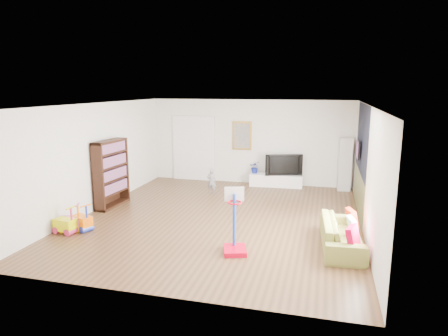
% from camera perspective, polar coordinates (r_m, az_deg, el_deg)
% --- Properties ---
extents(floor, '(6.50, 7.50, 0.00)m').
position_cam_1_polar(floor, '(9.65, -0.60, -7.17)').
color(floor, brown).
rests_on(floor, ground).
extents(ceiling, '(6.50, 7.50, 0.00)m').
position_cam_1_polar(ceiling, '(9.15, -0.63, 9.06)').
color(ceiling, white).
rests_on(ceiling, ground).
extents(wall_back, '(6.50, 0.00, 2.70)m').
position_cam_1_polar(wall_back, '(12.92, 3.72, 3.74)').
color(wall_back, silver).
rests_on(wall_back, ground).
extents(wall_front, '(6.50, 0.00, 2.70)m').
position_cam_1_polar(wall_front, '(5.87, -10.22, -5.92)').
color(wall_front, silver).
rests_on(wall_front, ground).
extents(wall_left, '(0.00, 7.50, 2.70)m').
position_cam_1_polar(wall_left, '(10.61, -17.82, 1.51)').
color(wall_left, silver).
rests_on(wall_left, ground).
extents(wall_right, '(0.00, 7.50, 2.70)m').
position_cam_1_polar(wall_right, '(9.04, 19.70, -0.27)').
color(wall_right, silver).
rests_on(wall_right, ground).
extents(navy_accent, '(0.01, 3.20, 1.70)m').
position_cam_1_polar(navy_accent, '(10.34, 19.14, 3.98)').
color(navy_accent, black).
rests_on(navy_accent, wall_right).
extents(olive_wainscot, '(0.01, 3.20, 1.00)m').
position_cam_1_polar(olive_wainscot, '(10.59, 18.67, -3.28)').
color(olive_wainscot, brown).
rests_on(olive_wainscot, wall_right).
extents(doorway, '(1.45, 0.06, 2.10)m').
position_cam_1_polar(doorway, '(13.40, -4.34, 2.72)').
color(doorway, white).
rests_on(doorway, ground).
extents(painting_back, '(0.62, 0.06, 0.92)m').
position_cam_1_polar(painting_back, '(12.90, 2.60, 4.64)').
color(painting_back, gold).
rests_on(painting_back, wall_back).
extents(artwork_right, '(0.04, 0.56, 0.46)m').
position_cam_1_polar(artwork_right, '(10.57, 18.61, 2.53)').
color(artwork_right, '#7F3F8C').
rests_on(artwork_right, wall_right).
extents(media_console, '(1.67, 0.48, 0.38)m').
position_cam_1_polar(media_console, '(12.71, 7.43, -1.77)').
color(media_console, white).
rests_on(media_console, ground).
extents(tall_cabinet, '(0.39, 0.39, 1.61)m').
position_cam_1_polar(tall_cabinet, '(12.56, 16.90, 0.52)').
color(tall_cabinet, silver).
rests_on(tall_cabinet, ground).
extents(bookshelf, '(0.39, 1.22, 1.75)m').
position_cam_1_polar(bookshelf, '(10.80, -15.82, -0.77)').
color(bookshelf, black).
rests_on(bookshelf, ground).
extents(sofa, '(0.86, 1.94, 0.55)m').
position_cam_1_polar(sofa, '(8.21, 16.48, -9.02)').
color(sofa, olive).
rests_on(sofa, ground).
extents(basketball_hoop, '(0.56, 0.62, 1.25)m').
position_cam_1_polar(basketball_hoop, '(7.53, 1.56, -7.62)').
color(basketball_hoop, red).
rests_on(basketball_hoop, ground).
extents(ride_on_yellow, '(0.49, 0.35, 0.61)m').
position_cam_1_polar(ride_on_yellow, '(9.25, -21.81, -6.88)').
color(ride_on_yellow, '#D7DE00').
rests_on(ride_on_yellow, ground).
extents(ride_on_orange, '(0.53, 0.43, 0.61)m').
position_cam_1_polar(ride_on_orange, '(9.31, -19.70, -6.61)').
color(ride_on_orange, '#ED5F00').
rests_on(ride_on_orange, ground).
extents(ride_on_pink, '(0.52, 0.42, 0.60)m').
position_cam_1_polar(ride_on_pink, '(9.35, -21.24, -6.67)').
color(ride_on_pink, '#CF4D94').
rests_on(ride_on_pink, ground).
extents(child, '(0.28, 0.19, 0.76)m').
position_cam_1_polar(child, '(11.67, -1.77, -1.92)').
color(child, slate).
rests_on(child, ground).
extents(tv, '(1.16, 0.49, 0.67)m').
position_cam_1_polar(tv, '(12.59, 8.46, 0.53)').
color(tv, black).
rests_on(tv, media_console).
extents(vase_plant, '(0.36, 0.32, 0.39)m').
position_cam_1_polar(vase_plant, '(12.76, 4.47, 0.13)').
color(vase_plant, navy).
rests_on(vase_plant, media_console).
extents(pillow_left, '(0.23, 0.43, 0.41)m').
position_cam_1_polar(pillow_left, '(7.63, 17.95, -9.44)').
color(pillow_left, '#B60033').
rests_on(pillow_left, sofa).
extents(pillow_center, '(0.18, 0.40, 0.39)m').
position_cam_1_polar(pillow_center, '(8.16, 17.95, -8.05)').
color(pillow_center, white).
rests_on(pillow_center, sofa).
extents(pillow_right, '(0.21, 0.39, 0.38)m').
position_cam_1_polar(pillow_right, '(8.69, 17.83, -6.84)').
color(pillow_right, red).
rests_on(pillow_right, sofa).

